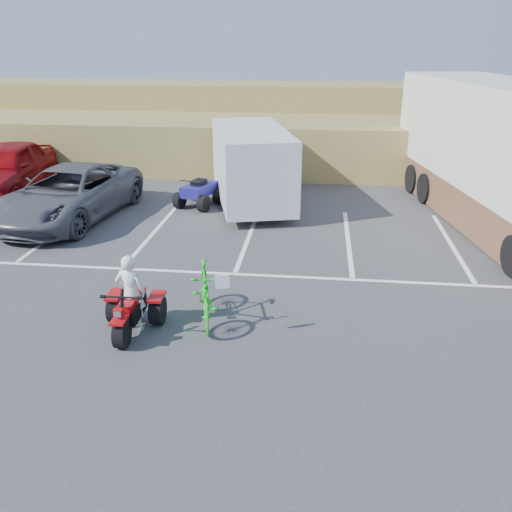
# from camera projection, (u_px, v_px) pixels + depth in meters

# --- Properties ---
(ground) EXTENTS (100.00, 100.00, 0.00)m
(ground) POSITION_uv_depth(u_px,v_px,m) (216.00, 325.00, 10.32)
(ground) COLOR #38383A
(ground) RESTS_ON ground
(parking_stripes) EXTENTS (28.00, 5.16, 0.01)m
(parking_stripes) POSITION_uv_depth(u_px,v_px,m) (278.00, 250.00, 13.97)
(parking_stripes) COLOR white
(parking_stripes) RESTS_ON ground
(grass_embankment) EXTENTS (40.00, 8.50, 3.10)m
(grass_embankment) POSITION_uv_depth(u_px,v_px,m) (279.00, 126.00, 24.05)
(grass_embankment) COLOR olive
(grass_embankment) RESTS_ON ground
(red_trike_atv) EXTENTS (1.12, 1.47, 0.94)m
(red_trike_atv) POSITION_uv_depth(u_px,v_px,m) (132.00, 332.00, 10.07)
(red_trike_atv) COLOR #A1090C
(red_trike_atv) RESTS_ON ground
(rider) EXTENTS (0.55, 0.37, 1.48)m
(rider) POSITION_uv_depth(u_px,v_px,m) (131.00, 293.00, 9.93)
(rider) COLOR white
(rider) RESTS_ON ground
(green_dirt_bike) EXTENTS (0.97, 1.94, 1.12)m
(green_dirt_bike) POSITION_uv_depth(u_px,v_px,m) (205.00, 294.00, 10.30)
(green_dirt_bike) COLOR #14BF19
(green_dirt_bike) RESTS_ON ground
(grey_pickup) EXTENTS (3.20, 5.83, 1.55)m
(grey_pickup) POSITION_uv_depth(u_px,v_px,m) (69.00, 194.00, 16.09)
(grey_pickup) COLOR #4B4D53
(grey_pickup) RESTS_ON ground
(red_car) EXTENTS (2.68, 5.44, 1.78)m
(red_car) POSITION_uv_depth(u_px,v_px,m) (6.00, 169.00, 18.64)
(red_car) COLOR maroon
(red_car) RESTS_ON ground
(cargo_trailer) EXTENTS (3.37, 5.60, 2.44)m
(cargo_trailer) POSITION_uv_depth(u_px,v_px,m) (251.00, 164.00, 17.34)
(cargo_trailer) COLOR silver
(cargo_trailer) RESTS_ON ground
(rv_motorhome) EXTENTS (4.57, 11.15, 3.90)m
(rv_motorhome) POSITION_uv_depth(u_px,v_px,m) (503.00, 166.00, 15.39)
(rv_motorhome) COLOR silver
(rv_motorhome) RESTS_ON ground
(quad_atv_blue) EXTENTS (1.52, 1.76, 0.97)m
(quad_atv_blue) POSITION_uv_depth(u_px,v_px,m) (200.00, 206.00, 17.63)
(quad_atv_blue) COLOR navy
(quad_atv_blue) RESTS_ON ground
(quad_atv_green) EXTENTS (1.69, 1.93, 1.06)m
(quad_atv_green) POSITION_uv_depth(u_px,v_px,m) (251.00, 202.00, 18.03)
(quad_atv_green) COLOR #13541A
(quad_atv_green) RESTS_ON ground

